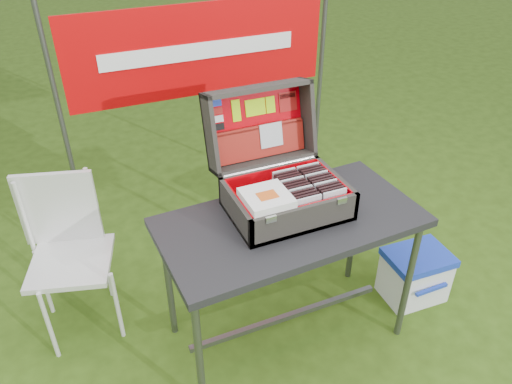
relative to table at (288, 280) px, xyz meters
name	(u,v)px	position (x,y,z in m)	size (l,w,h in m)	color
ground	(274,330)	(-0.06, 0.04, -0.40)	(80.00, 80.00, 0.00)	#2D4710
table	(288,280)	(0.00, 0.00, 0.00)	(1.27, 0.64, 0.80)	black
table_top	(291,222)	(0.00, 0.00, 0.38)	(1.27, 0.64, 0.04)	black
table_leg_fl	(199,355)	(-0.58, -0.26, -0.02)	(0.04, 0.04, 0.76)	#59595B
table_leg_fr	(408,284)	(0.58, -0.26, -0.02)	(0.04, 0.04, 0.76)	#59595B
table_leg_bl	(169,282)	(-0.58, 0.26, -0.02)	(0.04, 0.04, 0.76)	#59595B
table_leg_br	(354,229)	(0.58, 0.26, -0.02)	(0.04, 0.04, 0.76)	#59595B
table_brace	(286,317)	(0.00, 0.00, -0.28)	(1.12, 0.03, 0.03)	#59595B
suitcase	(283,160)	(0.01, 0.12, 0.66)	(0.56, 0.56, 0.52)	#43403A
suitcase_base_bottom	(287,210)	(0.01, 0.06, 0.41)	(0.56, 0.40, 0.02)	#43403A
suitcase_base_wall_front	(305,220)	(0.01, -0.12, 0.47)	(0.56, 0.02, 0.15)	#43403A
suitcase_base_wall_back	(271,180)	(0.01, 0.25, 0.47)	(0.56, 0.02, 0.15)	#43403A
suitcase_base_wall_left	(236,212)	(-0.26, 0.06, 0.47)	(0.02, 0.40, 0.15)	#43403A
suitcase_base_wall_right	(335,187)	(0.28, 0.06, 0.47)	(0.02, 0.40, 0.15)	#43403A
suitcase_liner_floor	(287,207)	(0.01, 0.06, 0.42)	(0.51, 0.35, 0.01)	#C60006
suitcase_latch_left	(271,219)	(-0.17, -0.14, 0.54)	(0.05, 0.01, 0.03)	silver
suitcase_latch_right	(342,201)	(0.19, -0.14, 0.54)	(0.05, 0.01, 0.03)	silver
suitcase_hinge	(270,167)	(0.01, 0.26, 0.55)	(0.02, 0.02, 0.50)	silver
suitcase_lid_back	(256,124)	(0.01, 0.45, 0.71)	(0.56, 0.40, 0.02)	#43403A
suitcase_lid_rim_far	(257,88)	(0.01, 0.43, 0.91)	(0.56, 0.02, 0.15)	#43403A
suitcase_lid_rim_near	(264,161)	(0.01, 0.34, 0.54)	(0.56, 0.02, 0.15)	#43403A
suitcase_lid_rim_left	(210,135)	(-0.26, 0.38, 0.72)	(0.02, 0.40, 0.15)	#43403A
suitcase_lid_rim_right	(307,117)	(0.28, 0.38, 0.72)	(0.02, 0.40, 0.15)	#43403A
suitcase_lid_liner	(257,124)	(0.01, 0.43, 0.71)	(0.51, 0.35, 0.01)	#C60006
suitcase_liner_wall_front	(304,216)	(0.01, -0.11, 0.48)	(0.51, 0.01, 0.13)	#C60006
suitcase_liner_wall_back	(272,180)	(0.01, 0.24, 0.48)	(0.51, 0.01, 0.13)	#C60006
suitcase_liner_wall_left	(238,209)	(-0.25, 0.06, 0.48)	(0.01, 0.35, 0.13)	#C60006
suitcase_liner_wall_right	(332,186)	(0.26, 0.06, 0.48)	(0.01, 0.35, 0.13)	#C60006
suitcase_lid_pocket	(260,142)	(0.01, 0.39, 0.63)	(0.49, 0.16, 0.03)	maroon
suitcase_pocket_edge	(259,127)	(0.01, 0.40, 0.70)	(0.48, 0.02, 0.02)	maroon
suitcase_pocket_cd	(271,135)	(0.07, 0.38, 0.66)	(0.12, 0.12, 0.01)	silver
lid_sticker_cc_a	(216,103)	(-0.20, 0.46, 0.85)	(0.05, 0.03, 0.00)	#1933B2
lid_sticker_cc_b	(217,111)	(-0.20, 0.45, 0.81)	(0.05, 0.03, 0.00)	#A21311
lid_sticker_cc_c	(218,119)	(-0.20, 0.44, 0.77)	(0.05, 0.03, 0.00)	white
lid_sticker_cc_d	(219,127)	(-0.20, 0.43, 0.73)	(0.05, 0.03, 0.00)	black
lid_card_neon_tall	(236,111)	(-0.10, 0.45, 0.80)	(0.04, 0.11, 0.00)	#AEF204
lid_card_neon_main	(255,107)	(0.01, 0.45, 0.80)	(0.11, 0.08, 0.00)	#AEF204
lid_card_neon_small	(270,105)	(0.09, 0.45, 0.80)	(0.05, 0.08, 0.00)	#AEF204
lid_sticker_band	(288,102)	(0.19, 0.45, 0.80)	(0.10, 0.10, 0.00)	#A21311
lid_sticker_band_bar	(287,96)	(0.19, 0.45, 0.83)	(0.09, 0.02, 0.00)	black
cd_left_0	(309,210)	(0.04, -0.09, 0.50)	(0.12, 0.01, 0.14)	silver
cd_left_1	(306,207)	(0.04, -0.07, 0.50)	(0.12, 0.01, 0.14)	black
cd_left_2	(304,205)	(0.04, -0.04, 0.50)	(0.12, 0.01, 0.14)	black
cd_left_3	(302,202)	(0.04, -0.02, 0.50)	(0.12, 0.01, 0.14)	black
cd_left_4	(300,200)	(0.04, 0.00, 0.50)	(0.12, 0.01, 0.14)	silver
cd_left_5	(298,198)	(0.04, 0.02, 0.50)	(0.12, 0.01, 0.14)	black
cd_left_6	(296,195)	(0.04, 0.04, 0.50)	(0.12, 0.01, 0.14)	black
cd_left_7	(293,193)	(0.04, 0.06, 0.50)	(0.12, 0.01, 0.14)	black
cd_left_8	(291,191)	(0.04, 0.09, 0.50)	(0.12, 0.01, 0.14)	silver
cd_left_9	(289,189)	(0.04, 0.11, 0.50)	(0.12, 0.01, 0.14)	black
cd_left_10	(287,186)	(0.04, 0.13, 0.50)	(0.12, 0.01, 0.14)	black
cd_left_11	(285,184)	(0.04, 0.15, 0.50)	(0.12, 0.01, 0.14)	black
cd_left_12	(283,182)	(0.04, 0.17, 0.50)	(0.12, 0.01, 0.14)	silver
cd_right_0	(334,203)	(0.18, -0.09, 0.50)	(0.12, 0.01, 0.14)	silver
cd_right_1	(332,201)	(0.18, -0.07, 0.50)	(0.12, 0.01, 0.14)	black
cd_right_2	(329,198)	(0.18, -0.04, 0.50)	(0.12, 0.01, 0.14)	black
cd_right_3	(327,196)	(0.18, -0.02, 0.50)	(0.12, 0.01, 0.14)	black
cd_right_4	(324,194)	(0.18, 0.00, 0.50)	(0.12, 0.01, 0.14)	silver
cd_right_5	(322,192)	(0.18, 0.02, 0.50)	(0.12, 0.01, 0.14)	black
cd_right_6	(320,189)	(0.18, 0.04, 0.50)	(0.12, 0.01, 0.14)	black
cd_right_7	(318,187)	(0.18, 0.06, 0.50)	(0.12, 0.01, 0.14)	black
cd_right_8	(316,185)	(0.18, 0.09, 0.50)	(0.12, 0.01, 0.14)	silver
cd_right_9	(313,183)	(0.18, 0.11, 0.50)	(0.12, 0.01, 0.14)	black
cd_right_10	(311,181)	(0.18, 0.13, 0.50)	(0.12, 0.01, 0.14)	black
cd_right_11	(309,179)	(0.18, 0.15, 0.50)	(0.12, 0.01, 0.14)	black
cd_right_12	(307,176)	(0.18, 0.17, 0.50)	(0.12, 0.01, 0.14)	silver
songbook_0	(266,200)	(-0.14, -0.01, 0.55)	(0.21, 0.21, 0.01)	white
songbook_1	(266,199)	(-0.14, -0.01, 0.55)	(0.21, 0.21, 0.01)	white
songbook_2	(266,199)	(-0.14, -0.01, 0.56)	(0.21, 0.21, 0.01)	white
songbook_3	(266,198)	(-0.14, -0.01, 0.56)	(0.21, 0.21, 0.01)	white
songbook_4	(266,197)	(-0.14, -0.01, 0.57)	(0.21, 0.21, 0.01)	white
songbook_5	(266,196)	(-0.14, -0.01, 0.57)	(0.21, 0.21, 0.01)	white
songbook_6	(267,195)	(-0.14, -0.01, 0.58)	(0.21, 0.21, 0.01)	white
songbook_graphic	(267,195)	(-0.14, -0.02, 0.58)	(0.09, 0.07, 0.00)	#D85919
cooler	(415,275)	(0.84, -0.04, -0.24)	(0.37, 0.28, 0.32)	white
cooler_body	(414,278)	(0.84, -0.04, -0.26)	(0.35, 0.26, 0.28)	white
cooler_lid	(419,257)	(0.84, -0.04, -0.10)	(0.37, 0.28, 0.04)	#1A37BA
cooler_handle	(432,290)	(0.84, -0.19, -0.22)	(0.22, 0.02, 0.02)	#1A37BA
chair	(72,264)	(-1.03, 0.52, 0.05)	(0.41, 0.45, 0.90)	silver
chair_seat	(71,262)	(-1.03, 0.52, 0.06)	(0.41, 0.41, 0.03)	silver
chair_backrest	(58,208)	(-1.03, 0.71, 0.29)	(0.41, 0.03, 0.43)	silver
chair_leg_fl	(49,326)	(-1.20, 0.34, -0.17)	(0.02, 0.02, 0.46)	silver
chair_leg_fr	(117,306)	(-0.85, 0.34, -0.17)	(0.02, 0.02, 0.46)	silver
chair_leg_bl	(44,283)	(-1.20, 0.69, -0.17)	(0.02, 0.02, 0.46)	silver
chair_leg_br	(106,266)	(-0.85, 0.69, -0.17)	(0.02, 0.02, 0.46)	silver
chair_upright_left	(24,217)	(-1.20, 0.71, 0.28)	(0.02, 0.02, 0.43)	silver
chair_upright_right	(92,202)	(-0.85, 0.71, 0.28)	(0.02, 0.02, 0.43)	silver
cardboard_box	(339,215)	(0.70, 0.61, -0.19)	(0.40, 0.06, 0.43)	olive
banner_post_left	(67,143)	(-0.91, 1.14, 0.45)	(0.03, 0.03, 1.70)	#59595B
banner_post_right	(319,98)	(0.79, 1.14, 0.45)	(0.03, 0.03, 1.70)	#59595B
banner	(200,50)	(-0.06, 1.13, 0.90)	(1.60, 0.01, 0.55)	#B20306
banner_text	(201,51)	(-0.06, 1.11, 0.90)	(1.20, 0.00, 0.10)	white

